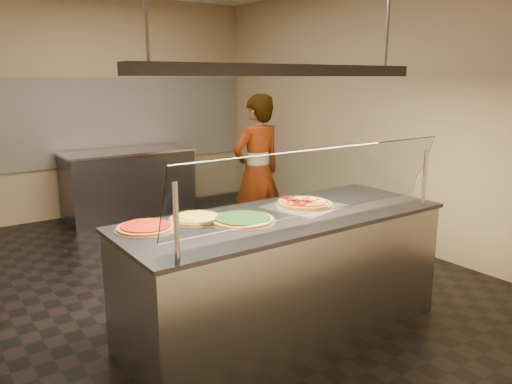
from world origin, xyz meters
TOP-DOWN VIEW (x-y plane):
  - ground at (0.00, 0.00)m, footprint 5.00×6.00m
  - wall_back at (0.00, 3.01)m, footprint 5.00×0.02m
  - wall_right at (2.51, 0.00)m, footprint 0.02×6.00m
  - tile_band at (0.00, 2.98)m, footprint 4.90×0.02m
  - serving_counter at (0.15, -1.26)m, footprint 2.45×0.94m
  - sneeze_guard at (0.15, -1.61)m, footprint 2.21×0.18m
  - perforated_tray at (0.42, -1.16)m, footprint 0.61×0.61m
  - half_pizza_pepperoni at (0.32, -1.16)m, footprint 0.30×0.45m
  - half_pizza_sausage at (0.52, -1.17)m, footprint 0.30×0.45m
  - pizza_spinach at (-0.20, -1.24)m, footprint 0.46×0.46m
  - pizza_cheese at (-0.45, -1.01)m, footprint 0.39×0.39m
  - pizza_tomato at (-0.82, -1.02)m, footprint 0.40×0.40m
  - pizza_spatula at (-0.50, -1.10)m, footprint 0.20×0.23m
  - prep_table at (0.42, 2.55)m, footprint 1.74×0.74m
  - worker at (1.16, 0.50)m, footprint 0.65×0.44m
  - heat_lamp_housing at (0.15, -1.26)m, footprint 2.30×0.18m

SIDE VIEW (x-z plane):
  - ground at x=0.00m, z-range -0.02..0.00m
  - serving_counter at x=0.15m, z-range 0.00..0.93m
  - prep_table at x=0.42m, z-range 0.00..0.93m
  - worker at x=1.16m, z-range 0.00..1.73m
  - perforated_tray at x=0.42m, z-range 0.93..0.94m
  - pizza_cheese at x=-0.45m, z-range 0.93..0.96m
  - pizza_tomato at x=-0.82m, z-range 0.93..0.96m
  - pizza_spinach at x=-0.20m, z-range 0.93..0.96m
  - half_pizza_sausage at x=0.52m, z-range 0.94..0.98m
  - pizza_spatula at x=-0.50m, z-range 0.95..0.97m
  - half_pizza_pepperoni at x=0.32m, z-range 0.94..0.99m
  - sneeze_guard at x=0.15m, z-range 0.96..1.49m
  - tile_band at x=0.00m, z-range 0.70..1.90m
  - wall_back at x=0.00m, z-range 0.00..3.00m
  - wall_right at x=2.51m, z-range 0.00..3.00m
  - heat_lamp_housing at x=0.15m, z-range 1.91..1.99m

